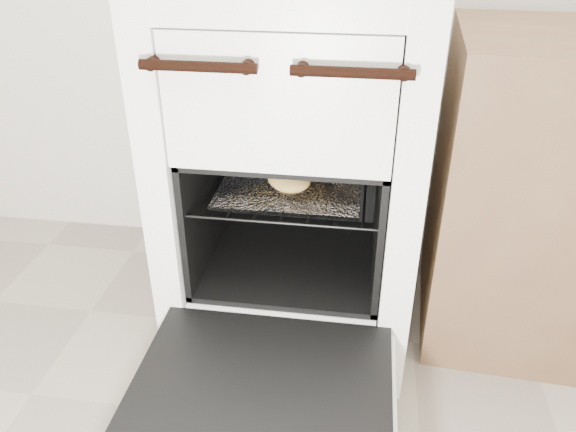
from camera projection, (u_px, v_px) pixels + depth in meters
name	position (u px, v px, depth m)	size (l,w,h in m)	color
stove	(296.00, 172.00, 1.54)	(0.64, 0.71, 0.98)	white
oven_door	(262.00, 388.00, 1.21)	(0.57, 0.45, 0.04)	black
oven_rack	(293.00, 183.00, 1.48)	(0.46, 0.45, 0.01)	black
foil_sheet	(292.00, 184.00, 1.46)	(0.36, 0.32, 0.01)	white
baked_rolls	(298.00, 174.00, 1.45)	(0.20, 0.25, 0.05)	#DCAE58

